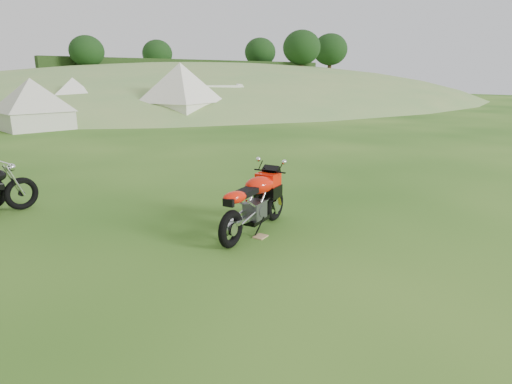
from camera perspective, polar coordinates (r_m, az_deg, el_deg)
ground at (r=6.36m, az=-0.07°, el=-8.24°), size 120.00×120.00×0.00m
hillside at (r=52.49m, az=-6.77°, el=12.40°), size 80.00×64.00×8.00m
hedgerow at (r=52.49m, az=-6.77°, el=12.40°), size 36.00×1.20×8.60m
sport_motorcycle at (r=7.00m, az=-0.23°, el=-0.92°), size 1.98×1.19×1.17m
plywood_board at (r=6.98m, az=0.58°, el=-5.96°), size 0.27×0.25×0.02m
tent_left at (r=23.59m, az=-27.63°, el=10.46°), size 3.19×3.19×2.51m
tent_mid at (r=28.49m, az=-23.05°, el=11.50°), size 3.77×3.77×2.50m
tent_right at (r=25.73m, az=-9.93°, el=12.73°), size 4.48×4.48×2.99m
caravan at (r=29.28m, az=-5.76°, el=12.15°), size 4.60×3.40×1.97m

